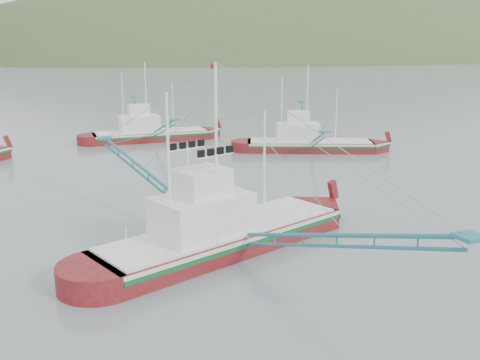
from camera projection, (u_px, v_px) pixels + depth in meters
name	position (u px, v px, depth m)	size (l,w,h in m)	color
ground	(280.00, 252.00, 33.07)	(1200.00, 1200.00, 0.00)	slate
main_boat	(222.00, 213.00, 32.82)	(17.47, 29.87, 12.38)	#610E11
bg_boat_far	(149.00, 129.00, 71.15)	(15.44, 27.50, 11.14)	#610E11
bg_boat_right	(309.00, 132.00, 63.94)	(16.09, 25.56, 10.99)	#610E11
headland_right	(285.00, 59.00, 508.87)	(684.00, 432.00, 306.00)	#384B27
ridge_distant	(40.00, 58.00, 539.35)	(960.00, 400.00, 240.00)	slate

